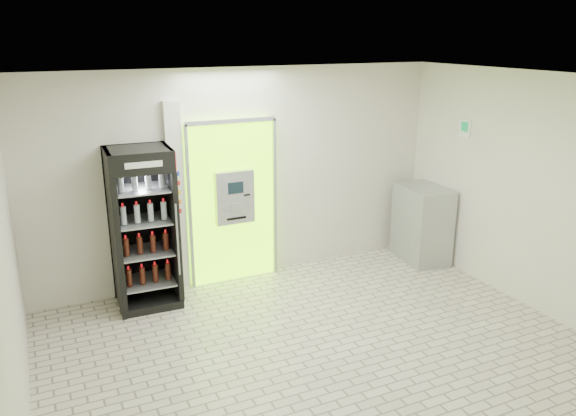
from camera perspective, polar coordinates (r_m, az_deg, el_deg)
ground at (r=6.46m, az=3.85°, el=-14.76°), size 6.00×6.00×0.00m
room_shell at (r=5.70m, az=4.22°, el=1.13°), size 6.00×6.00×6.00m
atm_assembly at (r=7.93m, az=-5.67°, el=0.73°), size 1.30×0.24×2.33m
pillar at (r=7.71m, az=-11.25°, el=1.00°), size 0.22×0.11×2.60m
beverage_cooler at (r=7.43m, az=-14.45°, el=-2.30°), size 0.81×0.76×2.09m
steel_cabinet at (r=8.98m, az=13.44°, el=-1.56°), size 0.68×0.94×1.18m
exit_sign at (r=8.48m, az=17.54°, el=7.70°), size 0.02×0.22×0.26m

